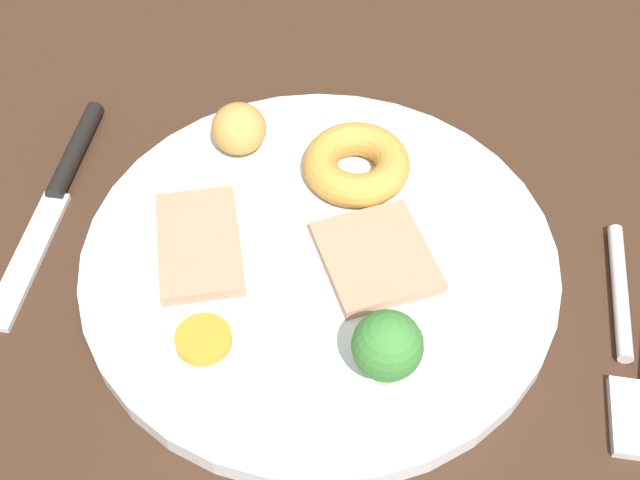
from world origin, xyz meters
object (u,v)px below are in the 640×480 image
yorkshire_pudding (356,164)px  carrot_coin_front (203,339)px  dinner_plate (320,258)px  broccoli_floret (387,347)px  fork (624,340)px  knife (59,187)px  roast_potato_left (239,129)px  meat_slice_under (199,243)px  meat_slice_main (375,263)px

yorkshire_pudding → carrot_coin_front: size_ratio=2.17×
dinner_plate → yorkshire_pudding: yorkshire_pudding is taller
broccoli_floret → fork: 14.56cm
yorkshire_pudding → broccoli_floret: (-3.75, 14.11, 1.82)cm
broccoli_floret → knife: broccoli_floret is taller
fork → knife: 36.06cm
dinner_plate → knife: dinner_plate is taller
dinner_plate → fork: dinner_plate is taller
roast_potato_left → knife: size_ratio=0.20×
carrot_coin_front → knife: carrot_coin_front is taller
meat_slice_under → yorkshire_pudding: (-8.27, -7.50, 0.69)cm
dinner_plate → knife: (17.83, -2.77, -0.25)cm
dinner_plate → knife: 18.04cm
roast_potato_left → yorkshire_pudding: bearing=170.9°
dinner_plate → carrot_coin_front: 9.09cm
dinner_plate → roast_potato_left: bearing=-48.5°
meat_slice_under → broccoli_floret: size_ratio=1.65×
yorkshire_pudding → carrot_coin_front: 15.24cm
dinner_plate → meat_slice_main: 3.60cm
meat_slice_main → knife: meat_slice_main is taller
meat_slice_under → dinner_plate: bearing=-171.3°
meat_slice_main → carrot_coin_front: bearing=39.0°
carrot_coin_front → knife: (12.75, -10.24, -1.25)cm
meat_slice_under → roast_potato_left: size_ratio=2.18×
dinner_plate → meat_slice_under: meat_slice_under is taller
fork → dinner_plate: bearing=-98.9°
roast_potato_left → broccoli_floret: bearing=127.3°
knife → meat_slice_main: bearing=78.8°
carrot_coin_front → fork: bearing=-167.4°
yorkshire_pudding → meat_slice_under: bearing=42.2°
roast_potato_left → broccoli_floret: (-11.70, 15.39, 1.29)cm
dinner_plate → meat_slice_main: bearing=169.7°
meat_slice_main → broccoli_floret: broccoli_floret is taller
broccoli_floret → meat_slice_under: bearing=-28.8°
carrot_coin_front → knife: 16.40cm
dinner_plate → carrot_coin_front: size_ratio=9.08×
meat_slice_main → yorkshire_pudding: (2.22, -7.03, 0.69)cm
meat_slice_main → carrot_coin_front: 10.88cm
dinner_plate → yorkshire_pudding: (-1.15, -6.41, 1.79)cm
dinner_plate → knife: size_ratio=1.53×
yorkshire_pudding → roast_potato_left: (7.95, -1.27, 0.52)cm
meat_slice_under → broccoli_floret: broccoli_floret is taller
broccoli_floret → knife: (22.73, -10.47, -3.85)cm
meat_slice_under → fork: (-24.98, 1.26, -1.41)cm
carrot_coin_front → fork: carrot_coin_front is taller
meat_slice_under → roast_potato_left: bearing=-92.1°
roast_potato_left → carrot_coin_front: roast_potato_left is taller
fork → knife: knife is taller
roast_potato_left → carrot_coin_front: (-1.72, 15.16, -1.31)cm
fork → knife: size_ratio=0.82×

